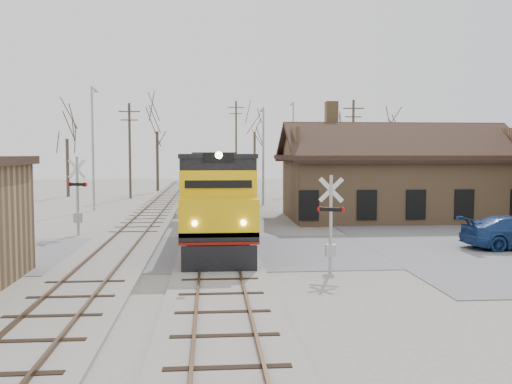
{
  "coord_description": "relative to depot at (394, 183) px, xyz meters",
  "views": [
    {
      "loc": [
        -0.34,
        -25.16,
        4.44
      ],
      "look_at": [
        2.46,
        9.0,
        2.04
      ],
      "focal_mm": 40.0,
      "sensor_mm": 36.0,
      "label": 1
    }
  ],
  "objects": [
    {
      "name": "utility_pole_a",
      "position": [
        -19.9,
        18.11,
        2.36
      ],
      "size": [
        2.0,
        0.24,
        9.1
      ],
      "color": "#382D23",
      "rests_on": "ground"
    },
    {
      "name": "utility_pole_c",
      "position": [
        1.3,
        16.19,
        2.5
      ],
      "size": [
        2.0,
        0.24,
        9.38
      ],
      "color": "#382D23",
      "rests_on": "ground"
    },
    {
      "name": "tree_b",
      "position": [
        -18.1,
        26.98,
        5.43
      ],
      "size": [
        4.49,
        4.49,
        11.01
      ],
      "color": "#382D23",
      "rests_on": "ground"
    },
    {
      "name": "locomotive_lead",
      "position": [
        -11.99,
        -7.31,
        -0.08
      ],
      "size": [
        2.98,
        19.93,
        4.42
      ],
      "color": "black",
      "rests_on": "ground"
    },
    {
      "name": "crossbuck_far",
      "position": [
        -19.35,
        -6.24,
        -0.44
      ],
      "size": [
        1.14,
        0.52,
        4.2
      ],
      "rotation": [
        0.0,
        0.0,
        2.76
      ],
      "color": "#A5A8AD",
      "rests_on": "ground"
    },
    {
      "name": "locomotive_trailing",
      "position": [
        -11.99,
        12.9,
        -0.08
      ],
      "size": [
        2.98,
        19.93,
        4.19
      ],
      "color": "black",
      "rests_on": "ground"
    },
    {
      "name": "streetlight_b",
      "position": [
        -7.82,
        10.6,
        2.22
      ],
      "size": [
        0.25,
        2.04,
        8.19
      ],
      "color": "#A5A8AD",
      "rests_on": "ground"
    },
    {
      "name": "track_siding",
      "position": [
        -16.49,
        3.0,
        -2.34
      ],
      "size": [
        3.4,
        90.0,
        0.24
      ],
      "color": "#9B968C",
      "rests_on": "ground"
    },
    {
      "name": "depot",
      "position": [
        0.0,
        0.0,
        0.0
      ],
      "size": [
        15.2,
        9.31,
        7.9
      ],
      "color": "#9B7550",
      "rests_on": "ground"
    },
    {
      "name": "tree_e",
      "position": [
        8.71,
        26.93,
        4.95
      ],
      "size": [
        4.22,
        4.22,
        10.34
      ],
      "color": "#382D23",
      "rests_on": "ground"
    },
    {
      "name": "crossbuck_near",
      "position": [
        -7.87,
        -16.58,
        -0.69
      ],
      "size": [
        0.97,
        0.48,
        3.6
      ],
      "rotation": [
        0.0,
        0.0,
        -0.41
      ],
      "color": "#A5A8AD",
      "rests_on": "ground"
    },
    {
      "name": "utility_pole_b",
      "position": [
        -8.9,
        35.9,
        3.3
      ],
      "size": [
        2.0,
        0.24,
        10.94
      ],
      "color": "#382D23",
      "rests_on": "ground"
    },
    {
      "name": "ground",
      "position": [
        -11.99,
        -12.0,
        -2.41
      ],
      "size": [
        140.0,
        140.0,
        0.0
      ],
      "primitive_type": "plane",
      "color": "#9B968C",
      "rests_on": "ground"
    },
    {
      "name": "track_main",
      "position": [
        -11.99,
        3.0,
        -2.34
      ],
      "size": [
        3.4,
        90.0,
        0.24
      ],
      "color": "#9B968C",
      "rests_on": "ground"
    },
    {
      "name": "road",
      "position": [
        -11.99,
        -12.0,
        -2.39
      ],
      "size": [
        60.0,
        9.0,
        0.03
      ],
      "primitive_type": "cube",
      "color": "slate",
      "rests_on": "ground"
    },
    {
      "name": "streetlight_a",
      "position": [
        -21.17,
        7.28,
        2.84
      ],
      "size": [
        0.25,
        2.04,
        9.41
      ],
      "color": "#A5A8AD",
      "rests_on": "ground"
    },
    {
      "name": "streetlight_c",
      "position": [
        -3.38,
        23.55,
        3.04
      ],
      "size": [
        0.25,
        2.04,
        9.81
      ],
      "color": "#A5A8AD",
      "rests_on": "ground"
    },
    {
      "name": "tree_d",
      "position": [
        2.59,
        29.91,
        4.4
      ],
      "size": [
        3.9,
        3.9,
        9.56
      ],
      "color": "#382D23",
      "rests_on": "ground"
    },
    {
      "name": "tree_c",
      "position": [
        -6.48,
        36.55,
        5.78
      ],
      "size": [
        4.69,
        4.69,
        11.49
      ],
      "color": "#382D23",
      "rests_on": "ground"
    },
    {
      "name": "tree_a",
      "position": [
        -26.45,
        21.08,
        4.31
      ],
      "size": [
        3.86,
        3.86,
        9.45
      ],
      "color": "#382D23",
      "rests_on": "ground"
    }
  ]
}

